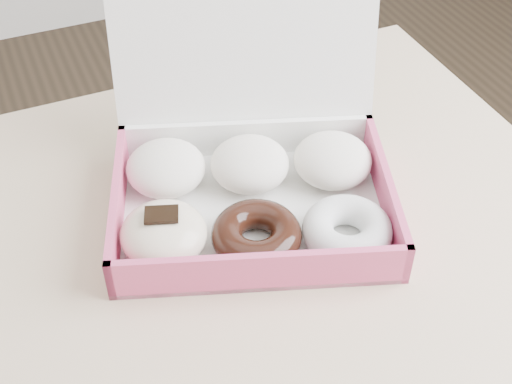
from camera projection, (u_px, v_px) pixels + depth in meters
name	position (u px, v px, depth m)	size (l,w,h in m)	color
table	(126.00, 342.00, 0.83)	(1.20, 0.80, 0.75)	#CFAF88
donut_box	(249.00, 181.00, 0.87)	(0.41, 0.39, 0.24)	white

